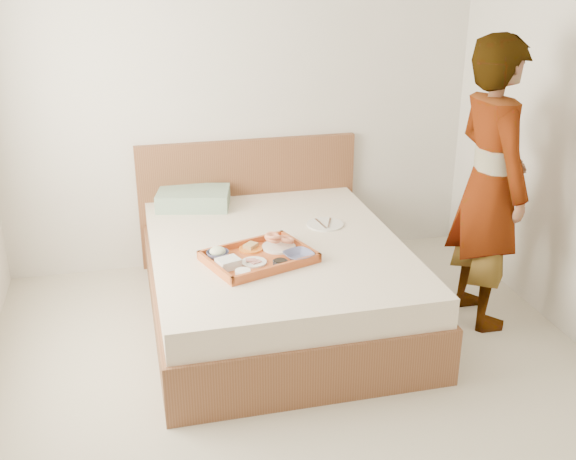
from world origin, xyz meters
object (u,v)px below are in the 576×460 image
(bed, at_px, (277,280))
(tray, at_px, (259,257))
(dinner_plate, at_px, (325,224))
(person, at_px, (490,185))

(bed, distance_m, tray, 0.41)
(dinner_plate, height_order, person, person)
(tray, height_order, person, person)
(person, bearing_deg, dinner_plate, 60.31)
(dinner_plate, xyz_separation_m, person, (0.90, -0.51, 0.37))
(tray, distance_m, person, 1.49)
(bed, relative_size, dinner_plate, 8.08)
(dinner_plate, bearing_deg, person, -29.39)
(bed, relative_size, person, 1.10)
(tray, height_order, dinner_plate, tray)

